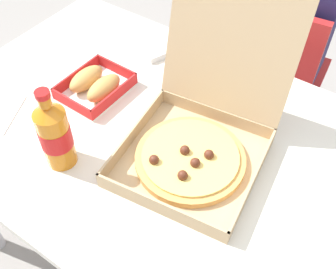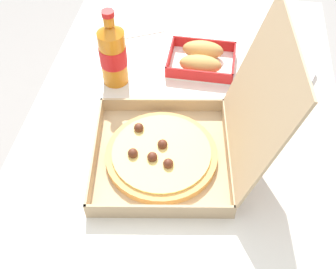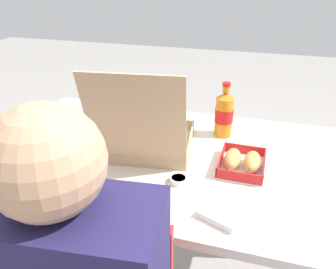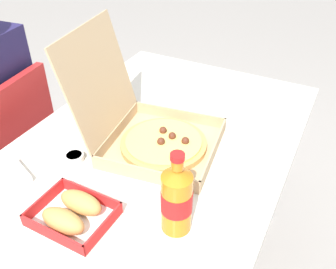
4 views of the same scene
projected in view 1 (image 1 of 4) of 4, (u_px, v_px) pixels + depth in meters
name	position (u px, v px, depth m)	size (l,w,h in m)	color
ground_plane	(173.00, 261.00, 1.56)	(10.00, 10.00, 0.00)	gray
dining_table	(176.00, 160.00, 1.08)	(1.36, 0.81, 0.71)	silver
chair	(265.00, 75.00, 1.55)	(0.44, 0.44, 0.83)	red
diner_person	(281.00, 21.00, 1.43)	(0.38, 0.43, 1.15)	#333847
pizza_box_open	(197.00, 138.00, 0.96)	(0.37, 0.44, 0.36)	tan
bread_side_box	(95.00, 85.00, 1.13)	(0.15, 0.19, 0.06)	white
cola_bottle	(55.00, 134.00, 0.91)	(0.07, 0.07, 0.22)	orange
napkin_pile	(157.00, 47.00, 1.27)	(0.11, 0.11, 0.02)	white
dipping_sauce_cup	(179.00, 85.00, 1.15)	(0.06, 0.06, 0.02)	white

